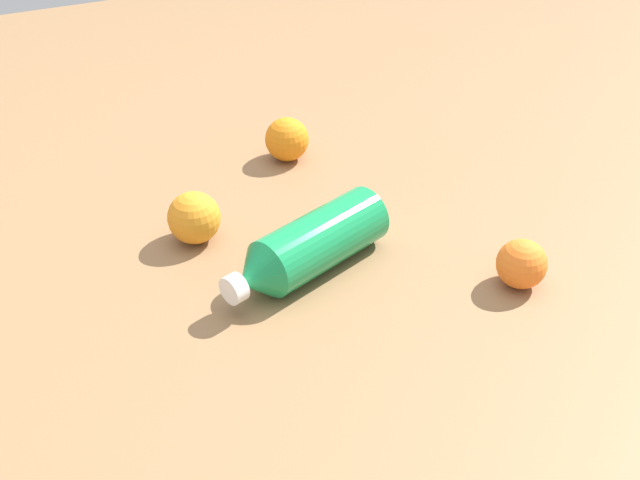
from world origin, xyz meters
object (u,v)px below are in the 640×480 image
(orange_0, at_px, (287,139))
(orange_1, at_px, (194,218))
(water_bottle, at_px, (307,247))
(orange_2, at_px, (522,264))

(orange_0, relative_size, orange_1, 0.97)
(orange_0, xyz_separation_m, orange_1, (-0.21, -0.16, 0.00))
(orange_0, bearing_deg, orange_1, -142.54)
(water_bottle, distance_m, orange_1, 0.17)
(orange_1, height_order, orange_2, orange_1)
(orange_0, bearing_deg, water_bottle, -108.70)
(water_bottle, relative_size, orange_2, 3.91)
(orange_0, height_order, orange_1, orange_1)
(water_bottle, relative_size, orange_1, 3.45)
(orange_1, bearing_deg, water_bottle, -50.86)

